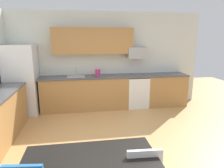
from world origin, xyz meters
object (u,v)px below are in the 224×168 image
(refrigerator, at_px, (22,80))
(oven_range, at_px, (137,91))
(microwave, at_px, (137,53))
(kettle, at_px, (98,73))

(refrigerator, relative_size, oven_range, 1.99)
(refrigerator, distance_m, microwave, 3.19)
(oven_range, xyz_separation_m, kettle, (-1.13, 0.05, 0.56))
(refrigerator, height_order, kettle, refrigerator)
(oven_range, height_order, kettle, kettle)
(refrigerator, xyz_separation_m, oven_range, (3.12, 0.08, -0.45))
(oven_range, xyz_separation_m, microwave, (0.00, 0.10, 1.11))
(refrigerator, xyz_separation_m, microwave, (3.12, 0.18, 0.66))
(refrigerator, relative_size, kettle, 9.04)
(refrigerator, height_order, microwave, refrigerator)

